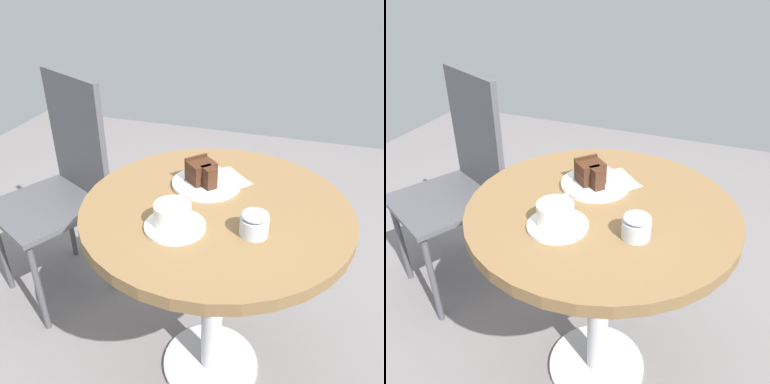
% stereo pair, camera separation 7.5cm
% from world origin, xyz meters
% --- Properties ---
extents(ground_plane, '(4.40, 4.40, 0.01)m').
position_xyz_m(ground_plane, '(0.00, 0.00, -0.01)').
color(ground_plane, slate).
rests_on(ground_plane, ground).
extents(cafe_table, '(0.75, 0.75, 0.68)m').
position_xyz_m(cafe_table, '(0.00, 0.00, 0.57)').
color(cafe_table, brown).
rests_on(cafe_table, ground).
extents(saucer, '(0.16, 0.16, 0.01)m').
position_xyz_m(saucer, '(-0.14, 0.07, 0.69)').
color(saucer, white).
rests_on(saucer, cafe_table).
extents(coffee_cup, '(0.13, 0.09, 0.06)m').
position_xyz_m(coffee_cup, '(-0.13, 0.08, 0.72)').
color(coffee_cup, white).
rests_on(coffee_cup, saucer).
extents(teaspoon, '(0.05, 0.09, 0.00)m').
position_xyz_m(teaspoon, '(-0.09, 0.07, 0.69)').
color(teaspoon, silver).
rests_on(teaspoon, saucer).
extents(cake_plate, '(0.20, 0.20, 0.01)m').
position_xyz_m(cake_plate, '(0.10, 0.05, 0.69)').
color(cake_plate, white).
rests_on(cake_plate, cafe_table).
extents(cake_slice, '(0.11, 0.11, 0.07)m').
position_xyz_m(cake_slice, '(0.09, 0.07, 0.73)').
color(cake_slice, '#422619').
rests_on(cake_slice, cake_plate).
extents(fork, '(0.13, 0.09, 0.00)m').
position_xyz_m(fork, '(0.15, 0.08, 0.70)').
color(fork, silver).
rests_on(fork, cake_plate).
extents(napkin, '(0.19, 0.19, 0.00)m').
position_xyz_m(napkin, '(0.13, 0.01, 0.68)').
color(napkin, beige).
rests_on(napkin, cafe_table).
extents(cafe_chair, '(0.51, 0.51, 0.91)m').
position_xyz_m(cafe_chair, '(0.27, 0.69, 0.52)').
color(cafe_chair, '#4C4C51').
rests_on(cafe_chair, ground).
extents(sugar_pot, '(0.07, 0.07, 0.07)m').
position_xyz_m(sugar_pot, '(-0.11, -0.12, 0.72)').
color(sugar_pot, silver).
rests_on(sugar_pot, cafe_table).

